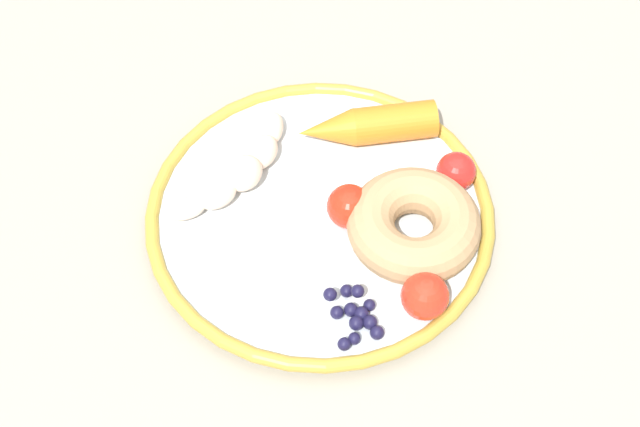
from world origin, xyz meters
name	(u,v)px	position (x,y,z in m)	size (l,w,h in m)	color
dining_table	(352,219)	(0.00, 0.00, 0.63)	(0.99, 0.92, 0.72)	gray
plate	(320,215)	(0.05, -0.04, 0.72)	(0.30, 0.30, 0.02)	silver
banana	(239,171)	(0.00, -0.11, 0.74)	(0.10, 0.12, 0.03)	beige
carrot_orange	(367,126)	(-0.02, 0.02, 0.74)	(0.04, 0.13, 0.03)	orange
donut	(414,225)	(0.10, 0.03, 0.75)	(0.11, 0.11, 0.04)	tan
blueberry_pile	(355,315)	(0.16, -0.04, 0.73)	(0.06, 0.04, 0.02)	#191638
tomato_near	(349,206)	(0.07, -0.02, 0.75)	(0.04, 0.04, 0.04)	red
tomato_mid	(425,296)	(0.16, 0.01, 0.75)	(0.04, 0.04, 0.04)	red
tomato_far	(456,172)	(0.05, 0.08, 0.74)	(0.03, 0.03, 0.03)	red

